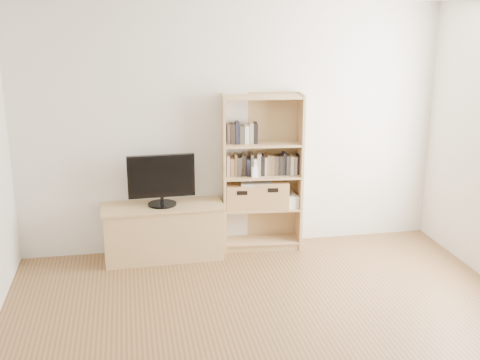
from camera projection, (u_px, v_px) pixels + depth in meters
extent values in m
cube|color=silver|center=(232.00, 129.00, 6.32)|extent=(4.50, 0.02, 2.60)
cube|color=tan|center=(163.00, 232.00, 6.26)|extent=(1.22, 0.49, 0.55)
cube|color=tan|center=(262.00, 173.00, 6.36)|extent=(0.86, 0.37, 1.68)
cube|color=black|center=(161.00, 180.00, 6.10)|extent=(0.68, 0.07, 0.53)
cube|color=tan|center=(262.00, 163.00, 6.35)|extent=(0.90, 0.23, 0.24)
cube|color=tan|center=(245.00, 133.00, 6.24)|extent=(0.41, 0.20, 0.21)
cube|color=white|center=(255.00, 172.00, 6.25)|extent=(0.07, 0.05, 0.11)
cube|color=tan|center=(241.00, 196.00, 6.41)|extent=(0.35, 0.30, 0.26)
cube|color=tan|center=(272.00, 194.00, 6.43)|extent=(0.38, 0.33, 0.29)
cube|color=silver|center=(257.00, 183.00, 6.37)|extent=(0.36, 0.28, 0.03)
cube|color=beige|center=(289.00, 201.00, 6.47)|extent=(0.17, 0.25, 0.11)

